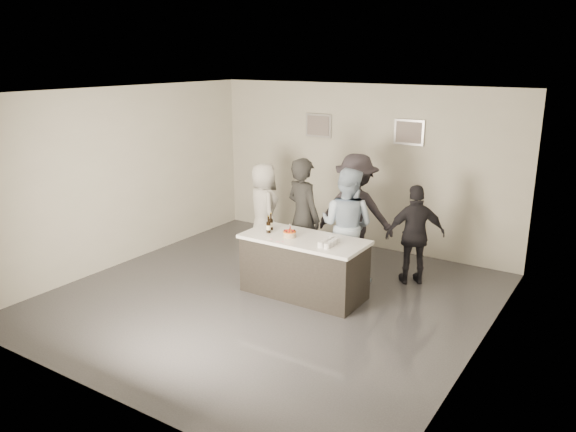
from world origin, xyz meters
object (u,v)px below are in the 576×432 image
(beer_bottle_a, at_px, (271,222))
(person_guest_right, at_px, (415,235))
(person_guest_left, at_px, (264,209))
(beer_bottle_b, at_px, (268,225))
(person_main_black, at_px, (303,217))
(person_main_blue, at_px, (347,225))
(bar_counter, at_px, (304,266))
(person_guest_back, at_px, (356,212))
(cake, at_px, (290,235))

(beer_bottle_a, height_order, person_guest_right, person_guest_right)
(person_guest_left, bearing_deg, person_guest_right, -140.86)
(beer_bottle_b, xyz_separation_m, person_guest_left, (-1.00, 1.30, -0.20))
(person_main_black, bearing_deg, person_main_blue, -149.01)
(person_main_blue, bearing_deg, person_guest_right, -154.15)
(bar_counter, distance_m, person_main_blue, 1.01)
(beer_bottle_b, bearing_deg, bar_counter, 8.27)
(beer_bottle_b, relative_size, person_guest_back, 0.13)
(person_guest_left, distance_m, person_guest_back, 1.74)
(beer_bottle_a, distance_m, person_main_black, 0.68)
(cake, distance_m, person_main_blue, 1.04)
(cake, relative_size, beer_bottle_b, 0.75)
(bar_counter, distance_m, cake, 0.53)
(beer_bottle_a, bearing_deg, bar_counter, -5.54)
(cake, bearing_deg, person_main_blue, 63.48)
(person_main_blue, bearing_deg, bar_counter, 71.11)
(cake, height_order, person_main_black, person_main_black)
(person_main_blue, bearing_deg, beer_bottle_b, 46.38)
(person_guest_left, bearing_deg, bar_counter, 178.95)
(beer_bottle_a, relative_size, person_main_black, 0.13)
(beer_bottle_b, xyz_separation_m, person_guest_back, (0.72, 1.50, -0.05))
(beer_bottle_b, bearing_deg, person_main_black, 81.01)
(bar_counter, bearing_deg, beer_bottle_a, 174.46)
(cake, xyz_separation_m, beer_bottle_a, (-0.43, 0.14, 0.09))
(beer_bottle_b, bearing_deg, person_guest_right, 38.61)
(person_main_black, distance_m, person_guest_left, 1.24)
(bar_counter, relative_size, beer_bottle_b, 7.15)
(beer_bottle_a, relative_size, beer_bottle_b, 1.00)
(beer_bottle_b, bearing_deg, beer_bottle_a, 110.53)
(person_main_black, bearing_deg, cake, 127.59)
(beer_bottle_a, height_order, beer_bottle_b, same)
(bar_counter, bearing_deg, cake, -157.92)
(cake, relative_size, beer_bottle_a, 0.75)
(beer_bottle_a, xyz_separation_m, person_main_black, (0.18, 0.65, -0.06))
(person_main_blue, relative_size, person_guest_left, 1.11)
(person_main_blue, bearing_deg, beer_bottle_a, 39.76)
(bar_counter, height_order, person_guest_right, person_guest_right)
(cake, relative_size, person_guest_back, 0.10)
(cake, bearing_deg, beer_bottle_b, -179.64)
(bar_counter, relative_size, person_guest_right, 1.17)
(person_guest_right, height_order, person_guest_back, person_guest_back)
(person_guest_left, distance_m, person_guest_right, 2.80)
(bar_counter, height_order, beer_bottle_b, beer_bottle_b)
(person_guest_right, bearing_deg, bar_counter, 12.54)
(beer_bottle_a, distance_m, person_main_blue, 1.20)
(person_main_black, bearing_deg, bar_counter, 142.42)
(bar_counter, distance_m, person_main_black, 0.99)
(beer_bottle_b, relative_size, person_main_blue, 0.14)
(person_main_blue, xyz_separation_m, person_guest_right, (0.95, 0.49, -0.13))
(beer_bottle_b, relative_size, person_guest_right, 0.16)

